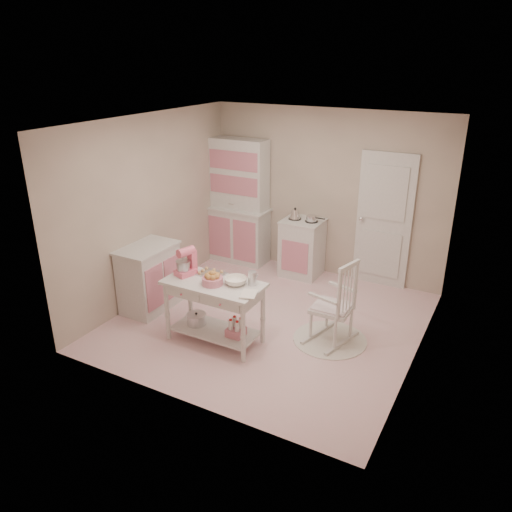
{
  "coord_description": "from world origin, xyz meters",
  "views": [
    {
      "loc": [
        2.65,
        -5.24,
        3.34
      ],
      "look_at": [
        -0.06,
        -0.25,
        1.02
      ],
      "focal_mm": 35.0,
      "sensor_mm": 36.0,
      "label": 1
    }
  ],
  "objects": [
    {
      "name": "bread_basket",
      "position": [
        -0.35,
        -0.8,
        0.85
      ],
      "size": [
        0.25,
        0.25,
        0.09
      ],
      "primitive_type": "cylinder",
      "color": "#CF778B",
      "rests_on": "work_table"
    },
    {
      "name": "work_table",
      "position": [
        -0.37,
        -0.75,
        0.4
      ],
      "size": [
        1.2,
        0.6,
        0.8
      ],
      "primitive_type": "cube",
      "color": "silver",
      "rests_on": "ground"
    },
    {
      "name": "door",
      "position": [
        0.95,
        1.87,
        1.02
      ],
      "size": [
        0.82,
        0.05,
        2.04
      ],
      "primitive_type": "cube",
      "color": "silver",
      "rests_on": "ground"
    },
    {
      "name": "lace_rug",
      "position": [
        0.89,
        -0.06,
        0.01
      ],
      "size": [
        0.92,
        0.92,
        0.01
      ],
      "primitive_type": "cylinder",
      "color": "white",
      "rests_on": "ground"
    },
    {
      "name": "cookie_tray",
      "position": [
        -0.52,
        -0.57,
        0.81
      ],
      "size": [
        0.34,
        0.24,
        0.02
      ],
      "primitive_type": "cube",
      "color": "silver",
      "rests_on": "work_table"
    },
    {
      "name": "base_cabinet",
      "position": [
        -1.63,
        -0.46,
        0.46
      ],
      "size": [
        0.54,
        0.84,
        0.92
      ],
      "primitive_type": "cube",
      "color": "silver",
      "rests_on": "ground"
    },
    {
      "name": "stove",
      "position": [
        -0.24,
        1.61,
        0.46
      ],
      "size": [
        0.62,
        0.57,
        0.92
      ],
      "primitive_type": "cube",
      "color": "silver",
      "rests_on": "ground"
    },
    {
      "name": "mixing_bowl",
      "position": [
        -0.11,
        -0.67,
        0.84
      ],
      "size": [
        0.27,
        0.27,
        0.08
      ],
      "primitive_type": "imported",
      "color": "white",
      "rests_on": "work_table"
    },
    {
      "name": "rocking_chair",
      "position": [
        0.89,
        -0.06,
        0.55
      ],
      "size": [
        0.65,
        0.82,
        1.1
      ],
      "primitive_type": "cube",
      "rotation": [
        0.0,
        0.0,
        -0.26
      ],
      "color": "silver",
      "rests_on": "ground"
    },
    {
      "name": "recipe_book",
      "position": [
        0.08,
        -0.87,
        0.81
      ],
      "size": [
        0.23,
        0.28,
        0.02
      ],
      "primitive_type": "imported",
      "rotation": [
        0.0,
        0.0,
        0.28
      ],
      "color": "white",
      "rests_on": "work_table"
    },
    {
      "name": "room_shell",
      "position": [
        0.0,
        0.0,
        1.65
      ],
      "size": [
        3.84,
        3.84,
        2.62
      ],
      "color": "pink",
      "rests_on": "ground"
    },
    {
      "name": "metal_pitcher",
      "position": [
        0.07,
        -0.59,
        0.89
      ],
      "size": [
        0.1,
        0.1,
        0.17
      ],
      "primitive_type": "cylinder",
      "color": "silver",
      "rests_on": "work_table"
    },
    {
      "name": "stand_mixer",
      "position": [
        -0.79,
        -0.73,
        0.97
      ],
      "size": [
        0.27,
        0.33,
        0.34
      ],
      "primitive_type": "cube",
      "rotation": [
        0.0,
        0.0,
        -0.3
      ],
      "color": "#F06581",
      "rests_on": "work_table"
    },
    {
      "name": "hutch",
      "position": [
        -1.44,
        1.66,
        1.04
      ],
      "size": [
        1.06,
        0.5,
        2.08
      ],
      "primitive_type": "cube",
      "color": "silver",
      "rests_on": "ground"
    }
  ]
}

